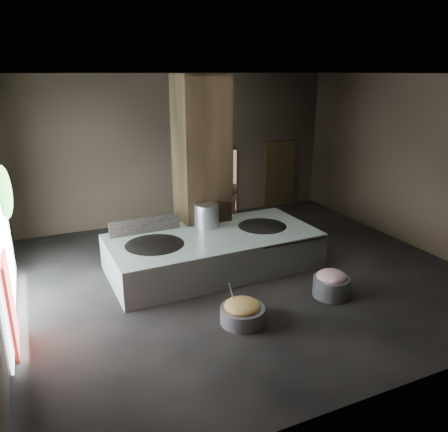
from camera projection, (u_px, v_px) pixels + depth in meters
name	position (u px, v px, depth m)	size (l,w,h in m)	color
floor	(243.00, 275.00, 10.38)	(10.00, 9.00, 0.10)	black
ceiling	(246.00, 71.00, 8.93)	(10.00, 9.00, 0.10)	black
back_wall	(180.00, 149.00, 13.60)	(10.00, 0.10, 4.50)	black
front_wall	(400.00, 256.00, 5.71)	(10.00, 0.10, 4.50)	black
right_wall	(415.00, 162.00, 11.60)	(0.10, 9.00, 4.50)	black
pillar	(201.00, 166.00, 11.19)	(1.20, 1.20, 4.50)	black
hearth_platform	(214.00, 251.00, 10.52)	(4.94, 2.36, 0.86)	#A6B9AA
platform_cap	(213.00, 236.00, 10.40)	(4.83, 2.32, 0.03)	black
wok_left	(155.00, 249.00, 9.82)	(1.56, 1.56, 0.43)	black
wok_left_rim	(155.00, 246.00, 9.80)	(1.59, 1.59, 0.05)	black
wok_right	(262.00, 230.00, 10.98)	(1.45, 1.45, 0.41)	black
wok_right_rim	(262.00, 227.00, 10.96)	(1.48, 1.48, 0.05)	black
stock_pot	(207.00, 217.00, 10.80)	(0.60, 0.60, 0.64)	#ADAEB5
splash_guard	(145.00, 226.00, 10.42)	(1.72, 0.06, 0.43)	black
cook	(231.00, 211.00, 12.35)	(0.58, 0.37, 1.59)	brown
veg_basin	(242.00, 315.00, 8.27)	(0.85, 0.85, 0.31)	gray
veg_fill	(243.00, 306.00, 8.21)	(0.70, 0.70, 0.22)	#91994A
ladle	(232.00, 294.00, 8.22)	(0.03, 0.03, 0.67)	#ADAEB5
meat_basin	(331.00, 287.00, 9.25)	(0.77, 0.77, 0.42)	gray
meat_fill	(332.00, 276.00, 9.17)	(0.64, 0.64, 0.24)	#BB7075
doorway_near	(216.00, 182.00, 14.34)	(1.18, 0.08, 2.38)	black
doorway_near_glow	(224.00, 182.00, 14.47)	(0.88, 0.04, 2.08)	#8C6647
doorway_far	(279.00, 175.00, 15.26)	(1.18, 0.08, 2.38)	black
doorway_far_glow	(276.00, 175.00, 15.48)	(0.89, 0.04, 2.11)	#8C6647
left_opening	(2.00, 238.00, 8.13)	(0.04, 4.20, 3.10)	white
pavilion_sliver	(11.00, 305.00, 7.26)	(0.05, 0.90, 1.70)	maroon
tree_silhouette	(5.00, 192.00, 8.93)	(0.28, 1.10, 1.10)	#194714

